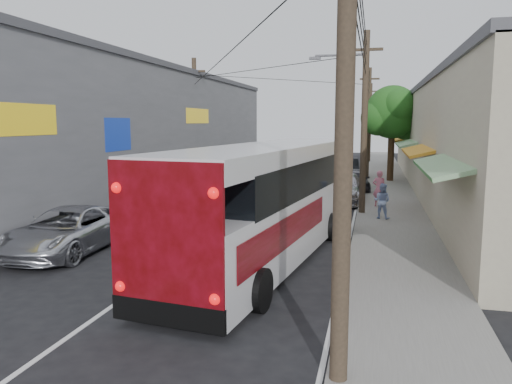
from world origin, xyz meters
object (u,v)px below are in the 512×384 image
coach_bus (271,200)px  pedestrian_far (382,201)px  parked_suv (343,188)px  parked_car_mid (355,180)px  jeepney (68,230)px  parked_car_far (347,168)px  pedestrian_near (379,188)px

coach_bus → pedestrian_far: (3.39, 6.64, -0.93)m
parked_suv → parked_car_mid: bearing=85.5°
jeepney → parked_suv: 14.63m
parked_suv → parked_car_far: 11.25m
parked_suv → pedestrian_far: (1.91, -4.85, 0.13)m
jeepney → pedestrian_near: (9.72, 10.52, 0.28)m
parked_suv → parked_car_mid: (0.46, 4.39, -0.04)m
jeepney → parked_car_mid: (8.37, 16.69, -0.02)m
coach_bus → parked_suv: (1.48, 11.50, -1.06)m
coach_bus → pedestrian_far: coach_bus is taller
parked_suv → pedestrian_near: 2.56m
jeepney → coach_bus: bearing=6.2°
jeepney → parked_car_far: (7.57, 23.55, 0.02)m
parked_car_mid → coach_bus: bearing=-102.7°
jeepney → parked_car_mid: bearing=62.4°
coach_bus → jeepney: size_ratio=2.39×
pedestrian_near → pedestrian_far: pedestrian_near is taller
pedestrian_near → pedestrian_far: size_ratio=1.17×
pedestrian_near → pedestrian_far: (0.09, -3.07, -0.13)m
parked_suv → parked_car_far: size_ratio=1.13×
parked_car_far → pedestrian_far: 16.25m
parked_suv → pedestrian_near: pedestrian_near is taller
parked_car_mid → pedestrian_far: bearing=-86.8°
parked_car_mid → pedestrian_near: (1.35, -6.17, 0.30)m
parked_car_mid → pedestrian_near: 6.32m
pedestrian_near → parked_car_far: bearing=-68.6°
parked_car_far → coach_bus: bearing=-97.5°
coach_bus → parked_suv: coach_bus is taller
coach_bus → jeepney: bearing=-165.1°
coach_bus → pedestrian_far: bearing=70.7°
parked_suv → pedestrian_near: (1.81, -1.78, 0.26)m
pedestrian_far → pedestrian_near: bearing=-69.8°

